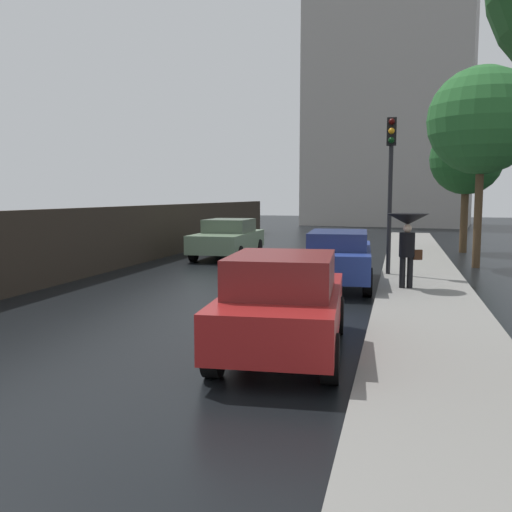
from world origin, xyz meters
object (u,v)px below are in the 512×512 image
Objects in this scene: car_blue_mid_road at (339,256)px; traffic_light at (391,167)px; pedestrian_with_umbrella_near at (408,229)px; street_tree_far at (482,121)px; car_red_behind_camera at (283,303)px; car_green_far_ahead at (228,238)px; street_tree_mid at (466,159)px.

traffic_light is (1.24, 1.51, 2.38)m from car_blue_mid_road.
street_tree_far reaches higher than pedestrian_with_umbrella_near.
car_green_far_ahead is at bearing 106.67° from car_red_behind_camera.
street_tree_mid is at bearing 63.83° from car_blue_mid_road.
car_red_behind_camera is (4.68, -12.10, 0.02)m from car_green_far_ahead.
traffic_light is at bearing -130.21° from street_tree_far.
pedestrian_with_umbrella_near is (6.50, -6.38, 0.81)m from car_green_far_ahead.
car_green_far_ahead is (-4.79, 5.58, -0.02)m from car_blue_mid_road.
street_tree_mid is 0.82× the size of street_tree_far.
street_tree_far is at bearing 173.78° from car_green_far_ahead.
street_tree_mid is (2.37, 10.59, 2.27)m from pedestrian_with_umbrella_near.
pedestrian_with_umbrella_near is at bearing -28.77° from car_blue_mid_road.
car_blue_mid_road is at bearing 129.88° from car_green_far_ahead.
car_blue_mid_road is at bearing -129.91° from street_tree_far.
pedestrian_with_umbrella_near is 2.85m from traffic_light.
car_red_behind_camera is 6.05m from pedestrian_with_umbrella_near.
car_red_behind_camera is 12.61m from street_tree_far.
car_red_behind_camera is at bearing 58.60° from pedestrian_with_umbrella_near.
pedestrian_with_umbrella_near is 6.77m from street_tree_far.
car_green_far_ahead reaches higher than car_blue_mid_road.
street_tree_mid is (2.84, 8.27, 0.68)m from traffic_light.
pedestrian_with_umbrella_near is at bearing -112.16° from street_tree_far.
traffic_light is 0.82× the size of street_tree_mid.
car_blue_mid_road is 7.34m from street_tree_far.
pedestrian_with_umbrella_near reaches higher than car_red_behind_camera.
car_green_far_ahead is 9.15m from pedestrian_with_umbrella_near.
car_blue_mid_road is at bearing -112.65° from street_tree_mid.
car_blue_mid_road is 0.88× the size of street_tree_mid.
car_red_behind_camera is 0.74× the size of street_tree_mid.
pedestrian_with_umbrella_near is (1.71, -0.81, 0.78)m from car_blue_mid_road.
street_tree_mid reaches higher than car_red_behind_camera.
car_red_behind_camera is 0.91× the size of traffic_light.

